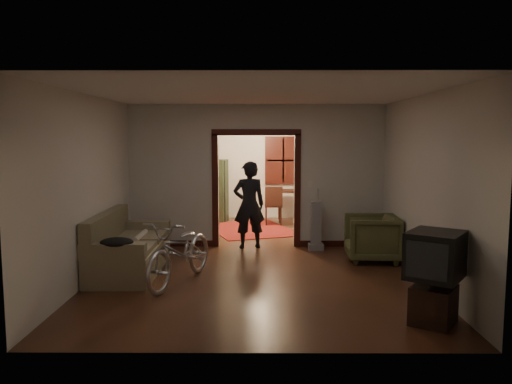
{
  "coord_description": "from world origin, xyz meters",
  "views": [
    {
      "loc": [
        0.05,
        -9.07,
        2.17
      ],
      "look_at": [
        0.0,
        -0.3,
        1.2
      ],
      "focal_mm": 35.0,
      "sensor_mm": 36.0,
      "label": 1
    }
  ],
  "objects_px": {
    "desk": "(298,206)",
    "locker": "(211,190)",
    "bicycle": "(181,251)",
    "person": "(249,205)",
    "armchair": "(372,238)",
    "sofa": "(130,242)"
  },
  "relations": [
    {
      "from": "locker",
      "to": "desk",
      "type": "xyz_separation_m",
      "value": [
        2.25,
        0.03,
        -0.4
      ]
    },
    {
      "from": "armchair",
      "to": "locker",
      "type": "bearing_deg",
      "value": -139.07
    },
    {
      "from": "sofa",
      "to": "armchair",
      "type": "xyz_separation_m",
      "value": [
        4.06,
        0.75,
        -0.07
      ]
    },
    {
      "from": "person",
      "to": "locker",
      "type": "bearing_deg",
      "value": -83.6
    },
    {
      "from": "person",
      "to": "sofa",
      "type": "bearing_deg",
      "value": 31.05
    },
    {
      "from": "armchair",
      "to": "desk",
      "type": "xyz_separation_m",
      "value": [
        -0.96,
        4.16,
        -0.01
      ]
    },
    {
      "from": "locker",
      "to": "bicycle",
      "type": "bearing_deg",
      "value": -73.84
    },
    {
      "from": "sofa",
      "to": "person",
      "type": "xyz_separation_m",
      "value": [
        1.88,
        1.76,
        0.37
      ]
    },
    {
      "from": "desk",
      "to": "locker",
      "type": "bearing_deg",
      "value": -175.87
    },
    {
      "from": "sofa",
      "to": "person",
      "type": "height_order",
      "value": "person"
    },
    {
      "from": "armchair",
      "to": "person",
      "type": "distance_m",
      "value": 2.44
    },
    {
      "from": "sofa",
      "to": "person",
      "type": "bearing_deg",
      "value": 42.29
    },
    {
      "from": "bicycle",
      "to": "person",
      "type": "bearing_deg",
      "value": 86.93
    },
    {
      "from": "locker",
      "to": "armchair",
      "type": "bearing_deg",
      "value": -36.74
    },
    {
      "from": "sofa",
      "to": "locker",
      "type": "height_order",
      "value": "locker"
    },
    {
      "from": "bicycle",
      "to": "locker",
      "type": "relative_size",
      "value": 1.16
    },
    {
      "from": "armchair",
      "to": "locker",
      "type": "relative_size",
      "value": 0.56
    },
    {
      "from": "sofa",
      "to": "armchair",
      "type": "relative_size",
      "value": 2.33
    },
    {
      "from": "person",
      "to": "locker",
      "type": "distance_m",
      "value": 3.28
    },
    {
      "from": "armchair",
      "to": "locker",
      "type": "xyz_separation_m",
      "value": [
        -3.21,
        4.13,
        0.39
      ]
    },
    {
      "from": "person",
      "to": "desk",
      "type": "xyz_separation_m",
      "value": [
        1.21,
        3.14,
        -0.45
      ]
    },
    {
      "from": "armchair",
      "to": "desk",
      "type": "relative_size",
      "value": 0.83
    }
  ]
}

